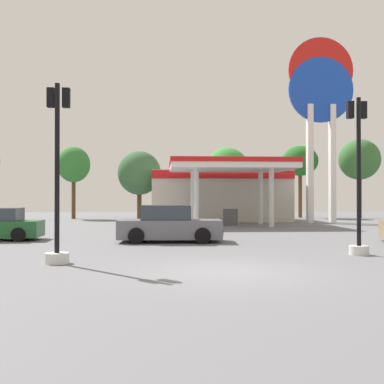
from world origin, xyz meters
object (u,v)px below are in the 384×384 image
(station_pole_sign, at_px, (321,103))
(traffic_signal_1, at_px, (358,190))
(tree_4, at_px, (300,161))
(tree_3, at_px, (227,168))
(tree_1, at_px, (74,165))
(tree_5, at_px, (359,160))
(traffic_signal_0, at_px, (57,195))
(tree_2, at_px, (139,173))
(car_1, at_px, (169,225))

(station_pole_sign, bearing_deg, traffic_signal_1, -105.41)
(tree_4, bearing_deg, tree_3, -166.35)
(station_pole_sign, height_order, tree_1, station_pole_sign)
(tree_4, distance_m, tree_5, 5.16)
(station_pole_sign, relative_size, tree_5, 1.93)
(station_pole_sign, xyz_separation_m, traffic_signal_0, (-14.57, -19.70, -6.81))
(station_pole_sign, height_order, tree_5, station_pole_sign)
(tree_2, bearing_deg, tree_4, 4.49)
(traffic_signal_0, distance_m, tree_4, 31.94)
(tree_2, bearing_deg, station_pole_sign, -27.17)
(tree_4, bearing_deg, station_pole_sign, -96.04)
(traffic_signal_0, distance_m, tree_1, 27.35)
(tree_2, relative_size, tree_3, 0.95)
(station_pole_sign, distance_m, car_1, 19.38)
(tree_1, xyz_separation_m, tree_5, (25.08, -0.09, 0.56))
(traffic_signal_1, bearing_deg, tree_5, 66.63)
(traffic_signal_0, xyz_separation_m, tree_1, (-4.60, 26.83, 2.64))
(station_pole_sign, distance_m, traffic_signal_0, 25.43)
(traffic_signal_0, relative_size, tree_1, 0.84)
(tree_2, xyz_separation_m, tree_4, (14.41, 1.13, 1.16))
(station_pole_sign, bearing_deg, tree_5, 50.00)
(car_1, relative_size, traffic_signal_1, 0.85)
(tree_2, relative_size, tree_4, 0.90)
(tree_2, distance_m, tree_4, 14.51)
(tree_1, height_order, tree_5, tree_5)
(tree_1, distance_m, tree_4, 20.06)
(car_1, xyz_separation_m, tree_4, (12.10, 21.65, 4.38))
(tree_1, relative_size, tree_2, 1.06)
(traffic_signal_0, height_order, tree_5, tree_5)
(traffic_signal_1, bearing_deg, tree_1, 119.04)
(car_1, relative_size, traffic_signal_0, 0.85)
(car_1, relative_size, tree_4, 0.68)
(car_1, xyz_separation_m, tree_5, (17.16, 20.61, 4.46))
(traffic_signal_1, distance_m, tree_3, 24.85)
(tree_2, bearing_deg, traffic_signal_1, -71.39)
(tree_4, bearing_deg, tree_1, -177.26)
(tree_2, xyz_separation_m, tree_3, (7.54, -0.54, 0.41))
(tree_5, bearing_deg, station_pole_sign, -130.00)
(car_1, distance_m, tree_4, 25.19)
(station_pole_sign, distance_m, tree_5, 9.88)
(station_pole_sign, bearing_deg, tree_3, 133.18)
(tree_2, height_order, tree_4, tree_4)
(traffic_signal_1, xyz_separation_m, tree_3, (-0.98, 24.73, 2.19))
(station_pole_sign, relative_size, tree_3, 2.22)
(traffic_signal_0, bearing_deg, car_1, 61.57)
(tree_1, distance_m, tree_3, 13.17)
(traffic_signal_0, height_order, tree_2, tree_2)
(tree_3, bearing_deg, tree_5, 2.99)
(traffic_signal_1, bearing_deg, station_pole_sign, 74.59)
(tree_1, relative_size, tree_5, 0.88)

